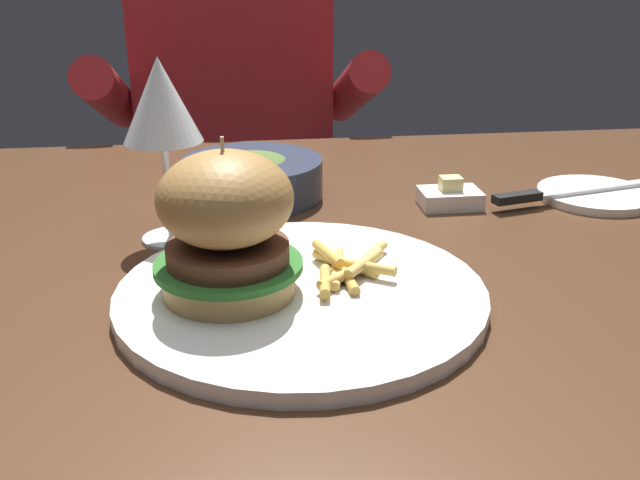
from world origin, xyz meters
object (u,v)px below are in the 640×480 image
(burger_sandwich, at_px, (226,225))
(soup_bowl, at_px, (256,176))
(table_knife, at_px, (561,193))
(diner_person, at_px, (238,193))
(butter_dish, at_px, (450,197))
(wine_glass, at_px, (161,105))
(main_plate, at_px, (301,294))
(bread_plate, at_px, (595,195))

(burger_sandwich, height_order, soup_bowl, burger_sandwich)
(table_knife, relative_size, diner_person, 0.19)
(burger_sandwich, distance_m, butter_dish, 0.35)
(wine_glass, height_order, soup_bowl, wine_glass)
(soup_bowl, bearing_deg, table_knife, -11.49)
(burger_sandwich, relative_size, wine_glass, 0.71)
(butter_dish, bearing_deg, table_knife, -3.30)
(wine_glass, relative_size, soup_bowl, 1.09)
(main_plate, distance_m, table_knife, 0.40)
(main_plate, xyz_separation_m, butter_dish, (0.20, 0.22, 0.00))
(wine_glass, relative_size, diner_person, 0.16)
(soup_bowl, bearing_deg, butter_dish, -16.20)
(main_plate, xyz_separation_m, soup_bowl, (-0.02, 0.29, 0.02))
(table_knife, xyz_separation_m, diner_person, (-0.37, 0.63, -0.19))
(table_knife, relative_size, soup_bowl, 1.31)
(soup_bowl, bearing_deg, main_plate, -85.07)
(burger_sandwich, distance_m, table_knife, 0.45)
(bread_plate, xyz_separation_m, diner_person, (-0.42, 0.62, -0.18))
(burger_sandwich, bearing_deg, bread_plate, 27.41)
(butter_dish, distance_m, soup_bowl, 0.23)
(bread_plate, height_order, diner_person, diner_person)
(burger_sandwich, height_order, butter_dish, burger_sandwich)
(bread_plate, relative_size, soup_bowl, 0.80)
(butter_dish, relative_size, soup_bowl, 0.41)
(burger_sandwich, xyz_separation_m, soup_bowl, (0.04, 0.29, -0.05))
(bread_plate, bearing_deg, soup_bowl, 171.49)
(burger_sandwich, relative_size, bread_plate, 0.97)
(wine_glass, distance_m, bread_plate, 0.52)
(table_knife, bearing_deg, butter_dish, 176.70)
(wine_glass, xyz_separation_m, diner_person, (0.08, 0.69, -0.32))
(wine_glass, bearing_deg, diner_person, 83.66)
(soup_bowl, height_order, diner_person, diner_person)
(burger_sandwich, distance_m, diner_person, 0.88)
(bread_plate, height_order, butter_dish, butter_dish)
(table_knife, bearing_deg, soup_bowl, 168.51)
(burger_sandwich, xyz_separation_m, table_knife, (0.39, 0.22, -0.06))
(main_plate, relative_size, table_knife, 1.40)
(soup_bowl, bearing_deg, bread_plate, -8.51)
(main_plate, height_order, soup_bowl, soup_bowl)
(wine_glass, relative_size, bread_plate, 1.36)
(burger_sandwich, distance_m, bread_plate, 0.50)
(table_knife, bearing_deg, wine_glass, -172.89)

